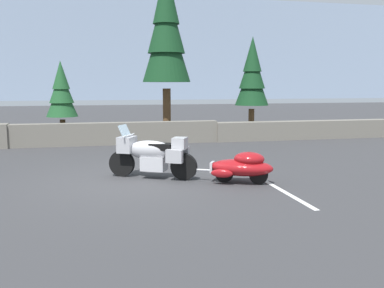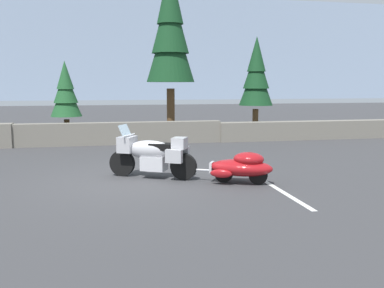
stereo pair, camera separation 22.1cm
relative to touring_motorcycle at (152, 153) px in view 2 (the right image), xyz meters
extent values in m
plane|color=#38383A|center=(-0.54, -0.17, -0.62)|extent=(80.00, 80.00, 0.00)
cube|color=slate|center=(-0.54, 6.33, -0.19)|extent=(8.00, 0.48, 0.87)
cube|color=slate|center=(7.46, 6.28, -0.23)|extent=(8.00, 0.59, 0.79)
cube|color=#8C9EB7|center=(-0.54, 96.29, 7.38)|extent=(240.00, 80.00, 16.00)
cylinder|color=black|center=(-0.73, 0.38, -0.29)|extent=(0.65, 0.43, 0.66)
cylinder|color=black|center=(0.74, -0.38, -0.29)|extent=(0.65, 0.43, 0.66)
cube|color=silver|center=(0.05, -0.03, -0.24)|extent=(0.74, 0.67, 0.36)
ellipsoid|color=#B2B2B7|center=(-0.04, 0.02, 0.09)|extent=(1.27, 0.94, 0.48)
cube|color=#B2B2B7|center=(-0.59, 0.31, 0.21)|extent=(0.56, 0.63, 0.40)
cube|color=#9EB7C6|center=(-0.64, 0.33, 0.54)|extent=(0.37, 0.48, 0.34)
cube|color=black|center=(0.23, -0.12, 0.19)|extent=(0.66, 0.58, 0.16)
cube|color=#B2B2B7|center=(0.65, -0.34, 0.29)|extent=(0.47, 0.50, 0.28)
cube|color=#B2B2B7|center=(0.47, -0.58, 0.01)|extent=(0.43, 0.33, 0.32)
cube|color=#B2B2B7|center=(0.74, -0.05, 0.01)|extent=(0.43, 0.33, 0.32)
cylinder|color=silver|center=(-0.55, 0.29, 0.44)|extent=(0.36, 0.64, 0.04)
cylinder|color=silver|center=(-0.68, 0.35, -0.04)|extent=(0.26, 0.18, 0.54)
cylinder|color=black|center=(1.64, -0.85, -0.40)|extent=(0.44, 0.29, 0.44)
cylinder|color=black|center=(2.37, -1.23, -0.40)|extent=(0.44, 0.29, 0.44)
ellipsoid|color=maroon|center=(2.00, -1.04, -0.24)|extent=(1.64, 1.29, 0.40)
ellipsoid|color=maroon|center=(2.16, -1.12, -0.02)|extent=(0.90, 0.83, 0.32)
cube|color=silver|center=(1.37, -0.71, -0.26)|extent=(0.20, 0.31, 0.24)
ellipsoid|color=maroon|center=(1.49, -1.13, -0.34)|extent=(0.53, 0.36, 0.20)
ellipsoid|color=maroon|center=(1.78, -0.57, -0.34)|extent=(0.53, 0.36, 0.20)
cylinder|color=silver|center=(1.03, -0.53, -0.35)|extent=(0.64, 0.37, 0.05)
cylinder|color=brown|center=(1.74, 8.23, 0.46)|extent=(0.35, 0.35, 2.17)
cone|color=#143D1E|center=(1.74, 8.23, 3.55)|extent=(2.11, 2.11, 3.43)
cone|color=#143D1E|center=(1.74, 8.23, 4.58)|extent=(1.64, 1.64, 3.00)
cylinder|color=brown|center=(5.36, 7.24, 0.02)|extent=(0.26, 0.26, 1.27)
cone|color=#143D1E|center=(5.36, 7.24, 1.83)|extent=(1.47, 1.47, 2.01)
cone|color=#143D1E|center=(5.36, 7.24, 2.43)|extent=(1.14, 1.14, 1.76)
cone|color=#143D1E|center=(5.36, 7.24, 3.04)|extent=(0.81, 0.81, 1.51)
cylinder|color=brown|center=(-2.66, 7.23, -0.15)|extent=(0.22, 0.22, 0.95)
cone|color=#1E5128|center=(-2.66, 7.23, 1.20)|extent=(1.24, 1.24, 1.50)
cone|color=#1E5128|center=(-2.66, 7.23, 1.65)|extent=(0.96, 0.96, 1.31)
cone|color=#1E5128|center=(-2.66, 7.23, 2.10)|extent=(0.68, 0.68, 1.12)
cube|color=silver|center=(2.65, -1.67, -0.62)|extent=(0.12, 3.60, 0.01)
camera|label=1|loc=(-1.32, -10.41, 1.70)|focal=39.59mm
camera|label=2|loc=(-1.10, -10.46, 1.70)|focal=39.59mm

